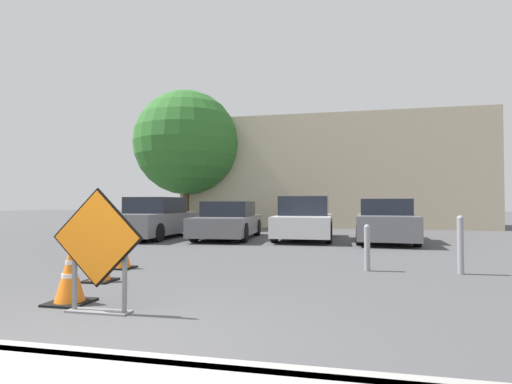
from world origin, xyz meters
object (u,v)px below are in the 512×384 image
Objects in this scene: road_closed_sign at (97,247)px; parked_car_second at (228,221)px; traffic_cone_nearest at (70,276)px; parked_car_fourth at (386,222)px; bollard_second at (460,243)px; traffic_cone_third at (122,252)px; parked_car_nearest at (155,219)px; parked_car_third at (304,220)px; bollard_nearest at (367,246)px; traffic_cone_second at (100,261)px.

road_closed_sign is 9.58m from parked_car_second.
parked_car_fourth reaches higher than traffic_cone_nearest.
bollard_second reaches higher than traffic_cone_nearest.
parked_car_nearest is at bearing 111.05° from traffic_cone_third.
bollard_second is (8.67, -5.60, -0.12)m from parked_car_nearest.
parked_car_third is 4.84× the size of bollard_nearest.
parked_car_third reaches higher than bollard_second.
parked_car_second is (-1.15, 9.51, -0.15)m from road_closed_sign.
bollard_second is (1.61, 0.00, 0.09)m from bollard_nearest.
parked_car_nearest is at bearing 112.54° from road_closed_sign.
parked_car_third reaches higher than traffic_cone_second.
parked_car_third is 0.99× the size of parked_car_fourth.
road_closed_sign reaches higher than parked_car_second.
traffic_cone_third is at bearing 110.95° from parked_car_nearest.
parked_car_third is (2.58, 8.07, 0.34)m from traffic_cone_second.
parked_car_third is (2.12, 9.42, 0.34)m from traffic_cone_nearest.
traffic_cone_nearest is 2.69m from traffic_cone_third.
traffic_cone_second is at bearing -161.96° from bollard_second.
parked_car_fourth reaches higher than bollard_nearest.
parked_car_third is at bearing -3.13° from parked_car_fourth.
traffic_cone_second is at bearing 71.55° from parked_car_third.
parked_car_nearest is 9.01m from bollard_nearest.
parked_car_third is 6.99m from bollard_second.
road_closed_sign is at bearing 69.56° from parked_car_fourth.
road_closed_sign reaches higher than bollard_nearest.
parked_car_second is 5.03× the size of bollard_nearest.
bollard_nearest is at bearing -180.00° from bollard_second.
parked_car_third is 4.01× the size of bollard_second.
traffic_cone_nearest is (-0.60, 0.33, -0.42)m from road_closed_sign.
traffic_cone_nearest is 5.05m from bollard_nearest.
parked_car_nearest reaches higher than traffic_cone_second.
bollard_second is (6.24, 0.71, 0.23)m from traffic_cone_third.
parked_car_second is 2.68m from parked_car_third.
bollard_nearest is 1.61m from bollard_second.
bollard_second is at bearing 6.45° from traffic_cone_third.
parked_car_third is (2.91, 6.85, 0.36)m from traffic_cone_third.
road_closed_sign is at bearing -57.60° from traffic_cone_second.
parked_car_fourth is 4.92× the size of bollard_nearest.
parked_car_nearest is 2.69m from parked_car_second.
bollard_nearest reaches higher than traffic_cone_nearest.
traffic_cone_third is 0.75× the size of bollard_nearest.
traffic_cone_third is 6.62m from parked_car_second.
parked_car_nearest reaches higher than traffic_cone_third.
traffic_cone_third is 7.45m from parked_car_third.
parked_car_fourth is at bearing 66.10° from road_closed_sign.
traffic_cone_third is at bearing 105.06° from traffic_cone_second.
parked_car_second is 5.34m from parked_car_fourth.
bollard_nearest is at bearing 8.67° from traffic_cone_third.
traffic_cone_nearest is 0.16× the size of parked_car_second.
parked_car_nearest reaches higher than road_closed_sign.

